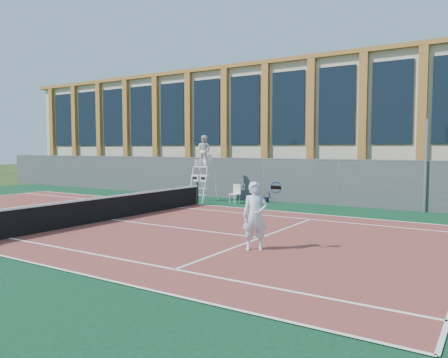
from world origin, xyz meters
The scene contains 13 objects.
ground centered at (0.00, 0.00, 0.00)m, with size 120.00×120.00×0.00m, color #233814.
apron centered at (0.00, 1.00, 0.01)m, with size 36.00×20.00×0.01m, color #0B3119.
tennis_court centered at (0.00, 0.00, 0.02)m, with size 23.77×10.97×0.02m, color brown.
tennis_net centered at (0.00, 0.00, 0.54)m, with size 0.10×11.30×1.10m.
fence centered at (0.00, 8.80, 1.10)m, with size 40.00×0.06×2.20m, color #595E60, non-canonical shape.
hedge centered at (0.00, 10.00, 1.10)m, with size 40.00×1.40×2.20m, color black.
building centered at (0.00, 17.95, 4.15)m, with size 45.00×10.60×8.22m.
steel_pole centered at (9.79, 8.70, 2.00)m, with size 0.12×0.12×4.00m, color #9EA0A5.
umpire_chair centered at (-0.63, 7.05, 2.53)m, with size 0.97×1.49×3.47m.
plastic_chair centered at (1.37, 6.97, 0.57)m, with size 0.49×0.49×0.95m.
sports_bag_near centered at (1.56, 8.20, 0.17)m, with size 0.75×0.30×0.32m, color black.
sports_bag_far centered at (2.22, 8.18, 0.14)m, with size 0.63×0.27×0.25m, color black.
tennis_player centered at (7.01, -1.47, 0.95)m, with size 1.08×0.82×1.84m.
Camera 1 is at (12.49, -11.66, 2.74)m, focal length 35.00 mm.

